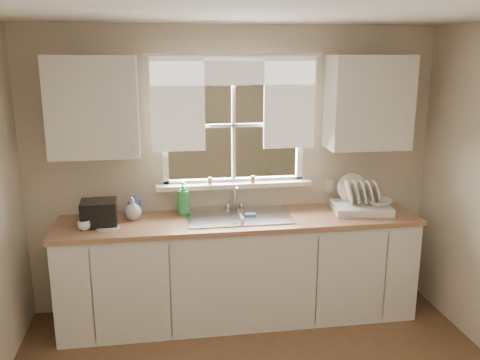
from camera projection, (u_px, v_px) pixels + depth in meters
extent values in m
cube|color=beige|center=(234.00, 242.00, 4.67)|extent=(3.60, 0.02, 1.15)
cube|color=beige|center=(234.00, 45.00, 4.24)|extent=(3.60, 0.02, 0.35)
cube|color=beige|center=(91.00, 129.00, 4.23)|extent=(1.20, 0.02, 1.00)
cube|color=beige|center=(365.00, 123.00, 4.59)|extent=(1.20, 0.02, 1.00)
cube|color=white|center=(234.00, 181.00, 4.55)|extent=(1.30, 0.06, 0.05)
cube|color=white|center=(233.00, 67.00, 4.31)|extent=(1.30, 0.06, 0.05)
cube|color=white|center=(164.00, 127.00, 4.34)|extent=(0.05, 0.06, 1.05)
cube|color=white|center=(300.00, 124.00, 4.52)|extent=(0.05, 0.06, 1.05)
cube|color=white|center=(233.00, 125.00, 4.43)|extent=(0.03, 0.04, 1.00)
cube|color=white|center=(233.00, 125.00, 4.43)|extent=(1.20, 0.04, 0.03)
cube|color=white|center=(235.00, 185.00, 4.50)|extent=(1.38, 0.14, 0.04)
cylinder|color=white|center=(235.00, 55.00, 4.20)|extent=(1.50, 0.02, 0.02)
cube|color=white|center=(178.00, 104.00, 4.24)|extent=(0.45, 0.02, 0.80)
cube|color=white|center=(290.00, 102.00, 4.38)|extent=(0.45, 0.02, 0.80)
cube|color=white|center=(235.00, 73.00, 4.25)|extent=(1.40, 0.02, 0.20)
cube|color=silver|center=(239.00, 270.00, 4.40)|extent=(3.00, 0.62, 0.87)
cube|color=#A07150|center=(239.00, 220.00, 4.29)|extent=(3.04, 0.65, 0.04)
cube|color=silver|center=(93.00, 107.00, 4.02)|extent=(0.70, 0.33, 0.80)
cube|color=silver|center=(369.00, 103.00, 4.36)|extent=(0.70, 0.33, 0.80)
cube|color=beige|center=(329.00, 186.00, 4.66)|extent=(0.08, 0.01, 0.12)
cylinder|color=brown|center=(253.00, 179.00, 4.49)|extent=(0.04, 0.04, 0.06)
cylinder|color=brown|center=(210.00, 181.00, 4.43)|extent=(0.04, 0.04, 0.06)
cube|color=#335421|center=(197.00, 177.00, 9.61)|extent=(20.00, 10.00, 0.02)
cube|color=olive|center=(205.00, 149.00, 7.47)|extent=(8.00, 0.10, 1.80)
cube|color=maroon|center=(133.00, 111.00, 10.59)|extent=(3.00, 3.00, 2.20)
cube|color=black|center=(130.00, 49.00, 10.29)|extent=(3.20, 3.20, 0.30)
cylinder|color=#423021|center=(260.00, 87.00, 10.38)|extent=(0.36, 0.36, 3.20)
cube|color=#B7B7BC|center=(239.00, 226.00, 4.33)|extent=(0.84, 0.46, 0.18)
cube|color=#B7B7BC|center=(239.00, 217.00, 4.31)|extent=(0.88, 0.50, 0.01)
cube|color=#B7B7BC|center=(239.00, 219.00, 4.31)|extent=(0.02, 0.41, 0.14)
cylinder|color=silver|center=(235.00, 197.00, 4.52)|extent=(0.03, 0.03, 0.22)
cylinder|color=silver|center=(236.00, 187.00, 4.42)|extent=(0.02, 0.18, 0.02)
sphere|color=silver|center=(228.00, 206.00, 4.53)|extent=(0.05, 0.05, 0.05)
sphere|color=silver|center=(241.00, 205.00, 4.55)|extent=(0.05, 0.05, 0.05)
cube|color=silver|center=(361.00, 208.00, 4.46)|extent=(0.54, 0.43, 0.07)
cylinder|color=white|center=(352.00, 188.00, 4.53)|extent=(0.27, 0.11, 0.25)
cylinder|color=white|center=(348.00, 192.00, 4.42)|extent=(0.10, 0.23, 0.22)
cylinder|color=white|center=(355.00, 192.00, 4.42)|extent=(0.10, 0.23, 0.22)
cylinder|color=white|center=(362.00, 192.00, 4.42)|extent=(0.10, 0.23, 0.22)
cylinder|color=white|center=(369.00, 192.00, 4.42)|extent=(0.10, 0.23, 0.22)
cylinder|color=white|center=(376.00, 192.00, 4.42)|extent=(0.10, 0.23, 0.22)
imported|color=silver|center=(378.00, 202.00, 4.42)|extent=(0.27, 0.27, 0.05)
imported|color=green|center=(183.00, 198.00, 4.35)|extent=(0.14, 0.14, 0.29)
imported|color=blue|center=(134.00, 206.00, 4.30)|extent=(0.11, 0.11, 0.20)
imported|color=#F0E0C5|center=(132.00, 209.00, 4.23)|extent=(0.18, 0.18, 0.19)
cylinder|color=beige|center=(108.00, 228.00, 4.02)|extent=(0.18, 0.18, 0.01)
imported|color=white|center=(84.00, 225.00, 3.98)|extent=(0.14, 0.14, 0.08)
cube|color=black|center=(99.00, 213.00, 4.08)|extent=(0.29, 0.25, 0.20)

